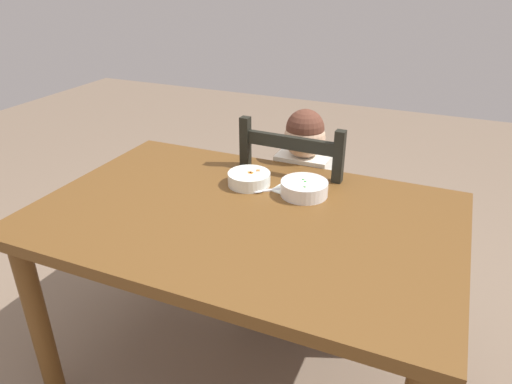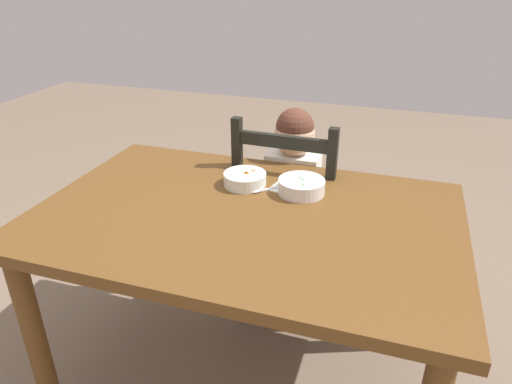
{
  "view_description": "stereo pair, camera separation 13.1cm",
  "coord_description": "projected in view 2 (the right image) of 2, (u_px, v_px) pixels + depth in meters",
  "views": [
    {
      "loc": [
        0.57,
        -1.21,
        1.47
      ],
      "look_at": [
        0.02,
        0.06,
        0.78
      ],
      "focal_mm": 32.63,
      "sensor_mm": 36.0,
      "label": 1
    },
    {
      "loc": [
        0.45,
        -1.26,
        1.47
      ],
      "look_at": [
        0.02,
        0.06,
        0.78
      ],
      "focal_mm": 32.63,
      "sensor_mm": 36.0,
      "label": 2
    }
  ],
  "objects": [
    {
      "name": "bowl_of_peas",
      "position": [
        301.0,
        186.0,
        1.64
      ],
      "size": [
        0.17,
        0.17,
        0.05
      ],
      "color": "white",
      "rests_on": "dining_table"
    },
    {
      "name": "dining_table",
      "position": [
        246.0,
        238.0,
        1.57
      ],
      "size": [
        1.38,
        0.9,
        0.73
      ],
      "color": "brown",
      "rests_on": "ground"
    },
    {
      "name": "ground_plane",
      "position": [
        247.0,
        374.0,
        1.85
      ],
      "size": [
        8.0,
        8.0,
        0.0
      ],
      "primitive_type": "plane",
      "color": "#7E6955"
    },
    {
      "name": "bowl_of_carrots",
      "position": [
        245.0,
        179.0,
        1.7
      ],
      "size": [
        0.16,
        0.16,
        0.05
      ],
      "color": "white",
      "rests_on": "dining_table"
    },
    {
      "name": "dining_chair",
      "position": [
        290.0,
        219.0,
        2.06
      ],
      "size": [
        0.43,
        0.43,
        0.93
      ],
      "color": "black",
      "rests_on": "ground"
    },
    {
      "name": "paper_napkin",
      "position": [
        294.0,
        188.0,
        1.69
      ],
      "size": [
        0.18,
        0.17,
        0.0
      ],
      "primitive_type": "cube",
      "rotation": [
        0.0,
        0.0,
        -0.24
      ],
      "color": "white",
      "rests_on": "dining_table"
    },
    {
      "name": "spoon",
      "position": [
        260.0,
        190.0,
        1.66
      ],
      "size": [
        0.12,
        0.1,
        0.01
      ],
      "color": "silver",
      "rests_on": "dining_table"
    },
    {
      "name": "child_figure",
      "position": [
        291.0,
        184.0,
        1.98
      ],
      "size": [
        0.32,
        0.31,
        0.94
      ],
      "color": "white",
      "rests_on": "ground"
    }
  ]
}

